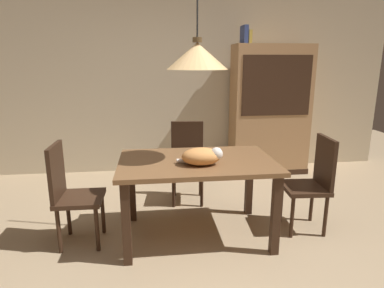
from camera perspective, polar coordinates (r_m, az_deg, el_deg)
The scene contains 11 objects.
ground at distance 2.81m, azimuth 1.74°, elevation -21.07°, with size 10.00×10.00×0.00m, color tan.
back_wall at distance 4.93m, azimuth -2.87°, elevation 12.15°, with size 6.40×0.10×2.90m, color beige.
dining_table at distance 3.01m, azimuth 0.83°, elevation -4.62°, with size 1.40×0.90×0.75m.
chair_left_side at distance 3.12m, azimuth -20.34°, elevation -7.52°, with size 0.41×0.41×0.93m.
chair_right_side at distance 3.39m, azimuth 20.20°, elevation -5.83°, with size 0.43×0.43×0.93m.
chair_far_back at distance 3.89m, azimuth -0.82°, elevation -2.41°, with size 0.44×0.44×0.93m.
cat_sleeping at distance 2.83m, azimuth 1.85°, elevation -2.13°, with size 0.39×0.22×0.16m.
pendant_lamp at distance 2.85m, azimuth 0.90°, elevation 15.04°, with size 0.52×0.52×1.30m.
hutch_bookcase at distance 4.94m, azimuth 13.27°, elevation 5.27°, with size 1.12×0.45×1.85m.
book_blue_wide at distance 4.77m, azimuth 9.02°, elevation 18.19°, with size 0.06×0.24×0.24m, color #384C93.
book_yellow_short at distance 4.79m, azimuth 9.79°, elevation 17.79°, with size 0.04×0.20×0.18m, color gold.
Camera 1 is at (-0.36, -2.27, 1.62)m, focal length 30.81 mm.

